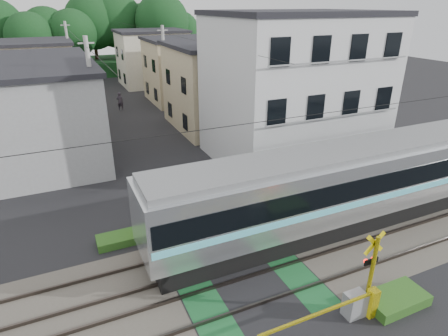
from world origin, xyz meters
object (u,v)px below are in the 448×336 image
crossing_signal_far (150,225)px  pedestrian (120,101)px  commuter_train (342,185)px  crossing_signal_near (359,299)px  apartment_block (293,89)px

crossing_signal_far → pedestrian: crossing_signal_far is taller
commuter_train → pedestrian: bearing=102.6°
crossing_signal_near → pedestrian: size_ratio=2.67×
commuter_train → apartment_block: 9.09m
crossing_signal_far → apartment_block: 13.14m
crossing_signal_far → apartment_block: size_ratio=0.46×
commuter_train → crossing_signal_near: (-3.24, -4.85, -1.35)m
crossing_signal_near → apartment_block: size_ratio=0.46×
crossing_signal_far → crossing_signal_near: bearing=-54.7°
crossing_signal_near → crossing_signal_far: size_ratio=1.00×
crossing_signal_near → apartment_block: (5.91, 13.15, 3.94)m
commuter_train → pedestrian: size_ratio=10.57×
crossing_signal_near → crossing_signal_far: same height
apartment_block → pedestrian: apartment_block is taller
commuter_train → crossing_signal_near: bearing=-123.7°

